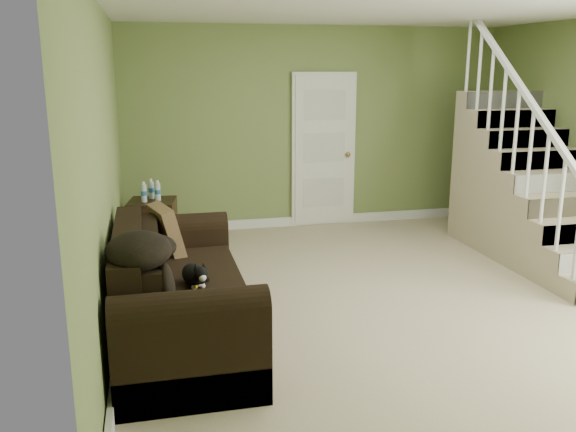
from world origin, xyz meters
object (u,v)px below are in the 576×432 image
side_table (153,226)px  cat (195,275)px  sofa (176,298)px  banana (195,284)px

side_table → cat: 2.58m
sofa → cat: sofa is taller
cat → banana: size_ratio=2.63×
sofa → side_table: 2.40m
side_table → cat: size_ratio=1.87×
cat → banana: (-0.00, -0.02, -0.06)m
side_table → cat: (0.28, -2.55, 0.25)m
side_table → banana: size_ratio=4.93×
sofa → cat: size_ratio=5.04×
sofa → side_table: (-0.13, 2.40, -0.03)m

